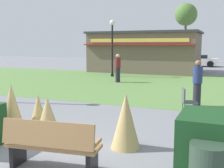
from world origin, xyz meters
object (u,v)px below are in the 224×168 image
object	(u,v)px
tree_right_bg	(186,15)
parked_car_center_slot	(197,60)
park_bench	(52,145)
parked_car_west_slot	(150,59)
person_standing	(118,68)
cafe_chair_east	(187,100)
food_kiosk	(145,52)
lamppost_far	(112,41)
person_strolling	(197,83)

from	to	relation	value
tree_right_bg	parked_car_center_slot	bearing A→B (deg)	-71.88
park_bench	parked_car_west_slot	xyz separation A→B (m)	(-5.19, 26.34, 0.16)
park_bench	person_standing	distance (m)	11.99
cafe_chair_east	tree_right_bg	bearing A→B (deg)	98.13
food_kiosk	parked_car_west_slot	size ratio (longest dim) A/B	2.08
person_standing	tree_right_bg	distance (m)	22.13
person_standing	parked_car_west_slot	distance (m)	14.93
park_bench	tree_right_bg	size ratio (longest dim) A/B	0.24
lamppost_far	park_bench	bearing A→B (deg)	-71.73
person_strolling	person_standing	xyz separation A→B (m)	(-5.06, 5.06, 0.00)
parked_car_center_slot	person_standing	bearing A→B (deg)	-101.78
parked_car_west_slot	person_strolling	bearing A→B (deg)	-70.55
cafe_chair_east	person_strolling	world-z (taller)	person_strolling
cafe_chair_east	parked_car_west_slot	bearing A→B (deg)	107.75
park_bench	person_standing	xyz separation A→B (m)	(-3.23, 11.54, 0.38)
lamppost_far	person_standing	xyz separation A→B (m)	(1.49, -2.75, -1.63)
food_kiosk	lamppost_far	bearing A→B (deg)	-103.80
lamppost_far	cafe_chair_east	bearing A→B (deg)	-55.77
park_bench	tree_right_bg	bearing A→B (deg)	94.05
parked_car_west_slot	cafe_chair_east	bearing A→B (deg)	-72.25
lamppost_far	person_standing	world-z (taller)	lamppost_far
food_kiosk	person_strolling	bearing A→B (deg)	-66.28
food_kiosk	park_bench	bearing A→B (deg)	-79.17
lamppost_far	food_kiosk	world-z (taller)	lamppost_far
tree_right_bg	lamppost_far	bearing A→B (deg)	-97.23
park_bench	cafe_chair_east	size ratio (longest dim) A/B	1.97
food_kiosk	parked_car_center_slot	bearing A→B (deg)	65.26
parked_car_west_slot	parked_car_center_slot	distance (m)	5.04
cafe_chair_east	tree_right_bg	size ratio (longest dim) A/B	0.12
park_bench	person_strolling	size ratio (longest dim) A/B	1.04
park_bench	parked_car_west_slot	size ratio (longest dim) A/B	0.41
food_kiosk	parked_car_center_slot	distance (m)	8.33
lamppost_far	parked_car_west_slot	size ratio (longest dim) A/B	0.92
person_strolling	tree_right_bg	bearing A→B (deg)	153.55
cafe_chair_east	person_strolling	size ratio (longest dim) A/B	0.53
food_kiosk	parked_car_west_slot	distance (m)	7.74
food_kiosk	person_standing	bearing A→B (deg)	-87.09
person_standing	person_strolling	bearing A→B (deg)	139.10
parked_car_center_slot	food_kiosk	bearing A→B (deg)	-114.74
person_strolling	parked_car_center_slot	bearing A→B (deg)	150.31
parked_car_center_slot	park_bench	bearing A→B (deg)	-89.69
lamppost_far	person_strolling	world-z (taller)	lamppost_far
tree_right_bg	person_standing	bearing A→B (deg)	-92.37
cafe_chair_east	person_standing	world-z (taller)	person_standing
cafe_chair_east	parked_car_center_slot	bearing A→B (deg)	94.87
parked_car_west_slot	tree_right_bg	bearing A→B (deg)	67.02
food_kiosk	cafe_chair_east	bearing A→B (deg)	-69.25
person_standing	tree_right_bg	xyz separation A→B (m)	(0.89, 21.51, 5.10)
person_strolling	parked_car_center_slot	size ratio (longest dim) A/B	0.39
lamppost_far	person_standing	distance (m)	3.53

